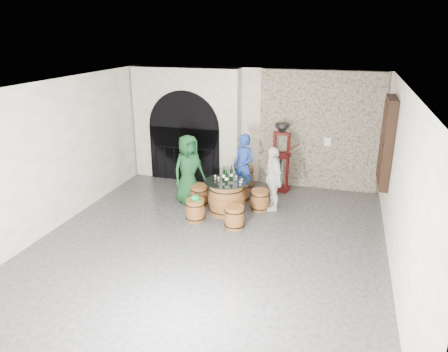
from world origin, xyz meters
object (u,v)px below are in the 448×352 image
(barrel_stool_near_right, at_px, (234,217))
(barrel_stool_near_left, at_px, (195,210))
(person_white, at_px, (273,179))
(wine_bottle_left, at_px, (224,174))
(person_green, at_px, (189,169))
(wine_bottle_center, at_px, (226,177))
(barrel_table, at_px, (226,197))
(wine_bottle_right, at_px, (231,173))
(person_blue, at_px, (244,167))
(barrel_stool_left, at_px, (199,195))
(side_barrel, at_px, (245,178))
(barrel_stool_right, at_px, (260,200))
(corking_press, at_px, (281,152))
(barrel_stool_far, at_px, (240,191))

(barrel_stool_near_right, distance_m, barrel_stool_near_left, 0.97)
(person_white, xyz_separation_m, wine_bottle_left, (-1.09, -0.45, 0.15))
(person_green, bearing_deg, wine_bottle_center, -78.51)
(wine_bottle_left, xyz_separation_m, wine_bottle_center, (0.11, -0.18, 0.00))
(barrel_stool_near_right, relative_size, wine_bottle_center, 1.58)
(barrel_stool_near_right, xyz_separation_m, wine_bottle_left, (-0.48, 0.81, 0.68))
(barrel_stool_near_right, bearing_deg, barrel_table, 118.40)
(barrel_stool_near_left, relative_size, wine_bottle_right, 1.58)
(person_blue, relative_size, person_white, 1.09)
(person_blue, distance_m, wine_bottle_left, 0.97)
(person_blue, distance_m, person_white, 0.97)
(barrel_stool_near_right, height_order, wine_bottle_right, wine_bottle_right)
(barrel_stool_left, xyz_separation_m, side_barrel, (0.84, 1.39, 0.08))
(barrel_stool_left, height_order, barrel_stool_near_left, same)
(barrel_stool_right, bearing_deg, side_barrel, 118.25)
(barrel_stool_near_right, relative_size, person_blue, 0.30)
(barrel_stool_left, relative_size, person_white, 0.33)
(barrel_stool_right, xyz_separation_m, person_green, (-1.83, -0.01, 0.62))
(person_blue, height_order, wine_bottle_left, person_blue)
(person_green, xyz_separation_m, wine_bottle_right, (1.16, -0.19, 0.06))
(barrel_stool_near_right, xyz_separation_m, corking_press, (0.58, 2.61, 0.82))
(wine_bottle_left, bearing_deg, wine_bottle_right, 38.10)
(wine_bottle_center, bearing_deg, person_blue, 83.02)
(barrel_stool_far, xyz_separation_m, corking_press, (0.85, 1.05, 0.82))
(person_white, relative_size, wine_bottle_left, 4.84)
(barrel_stool_right, distance_m, corking_press, 1.71)
(person_blue, height_order, wine_bottle_right, person_blue)
(barrel_stool_left, height_order, barrel_stool_near_right, same)
(barrel_table, height_order, side_barrel, barrel_table)
(barrel_table, bearing_deg, person_white, 28.04)
(barrel_stool_near_right, relative_size, person_white, 0.33)
(person_blue, bearing_deg, person_green, -126.19)
(barrel_stool_far, bearing_deg, barrel_stool_right, -35.63)
(barrel_table, bearing_deg, wine_bottle_right, 72.13)
(person_white, bearing_deg, wine_bottle_center, -87.76)
(barrel_stool_far, relative_size, barrel_stool_right, 1.00)
(person_green, distance_m, person_blue, 1.41)
(barrel_stool_left, relative_size, wine_bottle_right, 1.58)
(barrel_stool_far, relative_size, wine_bottle_right, 1.58)
(side_barrel, relative_size, corking_press, 0.36)
(wine_bottle_left, relative_size, wine_bottle_center, 1.00)
(person_green, bearing_deg, barrel_stool_near_left, -117.32)
(barrel_stool_near_right, bearing_deg, wine_bottle_right, 109.70)
(person_white, height_order, wine_bottle_right, person_white)
(barrel_stool_far, height_order, barrel_stool_near_left, same)
(barrel_stool_left, bearing_deg, barrel_stool_near_right, -40.49)
(barrel_stool_near_left, height_order, wine_bottle_center, wine_bottle_center)
(person_green, height_order, wine_bottle_right, person_green)
(barrel_stool_near_left, bearing_deg, person_blue, 65.82)
(barrel_stool_left, distance_m, person_blue, 1.35)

